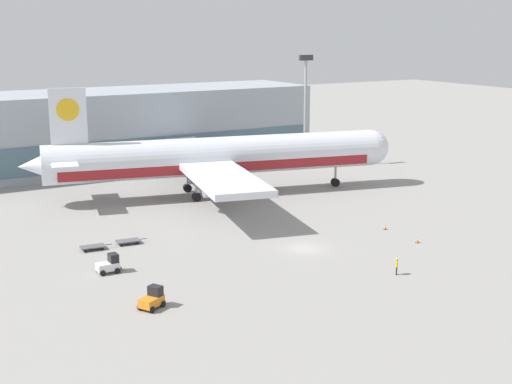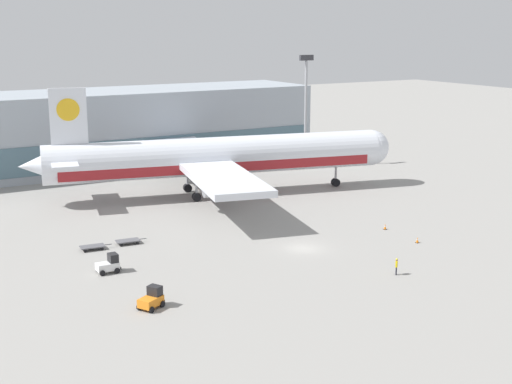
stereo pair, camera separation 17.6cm
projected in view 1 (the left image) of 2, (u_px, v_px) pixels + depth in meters
ground_plane at (304, 248)px, 83.69m from camera, size 400.00×400.00×0.00m
terminal_building at (75, 131)px, 128.36m from camera, size 90.00×18.20×14.00m
light_mast at (305, 102)px, 130.35m from camera, size 2.80×0.50×20.44m
airplane_main at (213, 158)px, 108.89m from camera, size 57.32×48.59×17.00m
baggage_tug_foreground at (152, 299)px, 65.83m from camera, size 2.82×2.52×2.00m
baggage_tug_mid at (109, 265)px, 75.33m from camera, size 2.46×1.64×2.00m
baggage_dolly_lead at (93, 247)px, 83.03m from camera, size 3.76×1.76×0.48m
baggage_dolly_second at (128, 241)px, 85.27m from camera, size 3.76×1.76×0.48m
ground_crew_near at (397, 265)px, 74.58m from camera, size 0.40×0.46×1.82m
traffic_cone_near at (385, 227)px, 91.45m from camera, size 0.40×0.40×0.73m
traffic_cone_far at (417, 240)px, 85.81m from camera, size 0.40×0.40×0.71m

